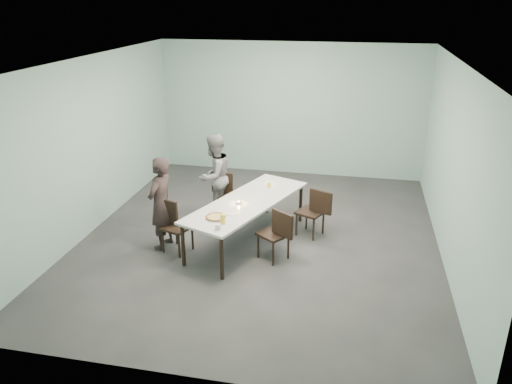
% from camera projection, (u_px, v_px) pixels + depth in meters
% --- Properties ---
extents(ground, '(7.00, 7.00, 0.00)m').
position_uv_depth(ground, '(260.00, 237.00, 8.70)').
color(ground, '#333335').
rests_on(ground, ground).
extents(room_shell, '(6.02, 7.02, 3.01)m').
position_uv_depth(room_shell, '(261.00, 124.00, 7.95)').
color(room_shell, '#97BFB9').
rests_on(room_shell, ground).
extents(table, '(1.78, 2.75, 0.75)m').
position_uv_depth(table, '(247.00, 204.00, 8.31)').
color(table, white).
rests_on(table, ground).
extents(chair_near_left, '(0.65, 0.54, 0.87)m').
position_uv_depth(chair_near_left, '(173.00, 222.00, 8.10)').
color(chair_near_left, black).
rests_on(chair_near_left, ground).
extents(chair_far_left, '(0.64, 0.47, 0.87)m').
position_uv_depth(chair_far_left, '(228.00, 192.00, 9.35)').
color(chair_far_left, black).
rests_on(chair_far_left, ground).
extents(chair_near_right, '(0.63, 0.59, 0.87)m').
position_uv_depth(chair_near_right, '(277.00, 232.00, 7.78)').
color(chair_near_right, black).
rests_on(chair_near_right, ground).
extents(chair_far_right, '(0.65, 0.56, 0.87)m').
position_uv_depth(chair_far_right, '(315.00, 209.00, 8.58)').
color(chair_far_right, black).
rests_on(chair_far_right, ground).
extents(diner_near, '(0.47, 0.63, 1.57)m').
position_uv_depth(diner_near, '(161.00, 203.00, 8.10)').
color(diner_near, black).
rests_on(diner_near, ground).
extents(diner_far, '(0.86, 0.95, 1.59)m').
position_uv_depth(diner_far, '(214.00, 176.00, 9.30)').
color(diner_far, gray).
rests_on(diner_far, ground).
extents(pizza, '(0.34, 0.34, 0.04)m').
position_uv_depth(pizza, '(216.00, 217.00, 7.64)').
color(pizza, white).
rests_on(pizza, table).
extents(side_plate, '(0.18, 0.18, 0.01)m').
position_uv_depth(side_plate, '(232.00, 214.00, 7.79)').
color(side_plate, white).
rests_on(side_plate, table).
extents(beer_glass, '(0.08, 0.08, 0.15)m').
position_uv_depth(beer_glass, '(223.00, 219.00, 7.44)').
color(beer_glass, yellow).
rests_on(beer_glass, table).
extents(water_tumbler, '(0.08, 0.08, 0.09)m').
position_uv_depth(water_tumbler, '(218.00, 227.00, 7.26)').
color(water_tumbler, silver).
rests_on(water_tumbler, table).
extents(tealight, '(0.06, 0.06, 0.05)m').
position_uv_depth(tealight, '(239.00, 203.00, 8.17)').
color(tealight, silver).
rests_on(tealight, table).
extents(amber_tumbler, '(0.07, 0.07, 0.08)m').
position_uv_depth(amber_tumbler, '(269.00, 185.00, 8.85)').
color(amber_tumbler, yellow).
rests_on(amber_tumbler, table).
extents(menu, '(0.36, 0.31, 0.01)m').
position_uv_depth(menu, '(271.00, 184.00, 9.03)').
color(menu, silver).
rests_on(menu, table).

